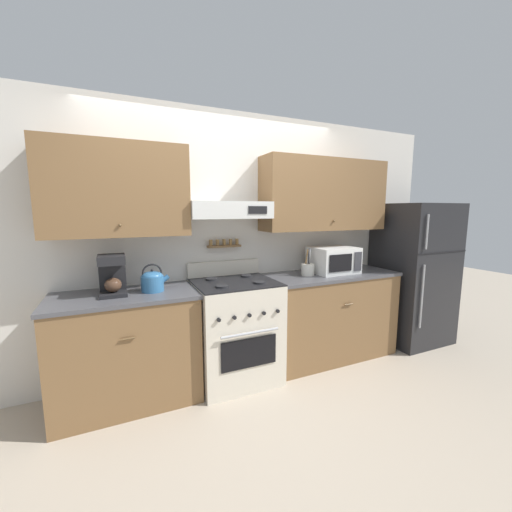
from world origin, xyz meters
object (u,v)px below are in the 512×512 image
object	(u,v)px
stove_range	(235,330)
tea_kettle	(153,281)
refrigerator	(413,273)
microwave	(333,260)
utensil_crock	(308,269)
coffee_maker	(112,275)

from	to	relation	value
stove_range	tea_kettle	world-z (taller)	tea_kettle
stove_range	refrigerator	distance (m)	2.33
tea_kettle	microwave	world-z (taller)	microwave
refrigerator	utensil_crock	distance (m)	1.50
tea_kettle	utensil_crock	bearing A→B (deg)	0.00
refrigerator	microwave	distance (m)	1.17
refrigerator	utensil_crock	size ratio (longest dim) A/B	6.04
tea_kettle	microwave	size ratio (longest dim) A/B	0.50
coffee_maker	microwave	bearing A→B (deg)	-0.34
stove_range	utensil_crock	size ratio (longest dim) A/B	3.95
utensil_crock	refrigerator	bearing A→B (deg)	-2.44
stove_range	tea_kettle	size ratio (longest dim) A/B	4.64
refrigerator	coffee_maker	size ratio (longest dim) A/B	5.19
refrigerator	utensil_crock	world-z (taller)	refrigerator
refrigerator	tea_kettle	world-z (taller)	refrigerator
coffee_maker	utensil_crock	distance (m)	1.84
utensil_crock	stove_range	bearing A→B (deg)	-177.59
tea_kettle	microwave	xyz separation A→B (m)	(1.88, 0.02, 0.05)
stove_range	utensil_crock	world-z (taller)	utensil_crock
tea_kettle	stove_range	bearing A→B (deg)	-2.74
coffee_maker	refrigerator	bearing A→B (deg)	-1.62
stove_range	microwave	distance (m)	1.30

